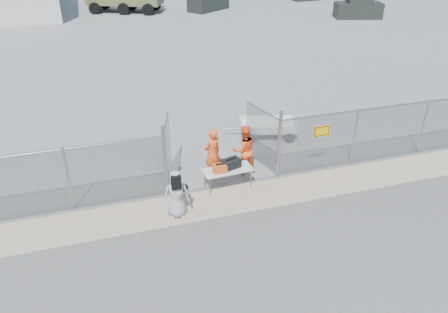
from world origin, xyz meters
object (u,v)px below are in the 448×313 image
object	(u,v)px
utility_trailer	(268,128)
folding_table	(228,178)
visitor	(176,194)
security_worker_left	(212,154)
security_worker_right	(244,150)

from	to	relation	value
utility_trailer	folding_table	bearing A→B (deg)	-115.56
visitor	security_worker_left	bearing A→B (deg)	52.55
security_worker_right	visitor	distance (m)	3.43
visitor	utility_trailer	bearing A→B (deg)	46.51
security_worker_right	visitor	size ratio (longest dim) A/B	1.14
security_worker_left	utility_trailer	size ratio (longest dim) A/B	0.63
security_worker_left	security_worker_right	bearing A→B (deg)	156.59
visitor	utility_trailer	world-z (taller)	visitor
folding_table	visitor	xyz separation A→B (m)	(-1.99, -1.11, 0.44)
folding_table	security_worker_right	xyz separation A→B (m)	(0.86, 0.79, 0.56)
folding_table	visitor	bearing A→B (deg)	-154.77
folding_table	visitor	world-z (taller)	visitor
security_worker_left	security_worker_right	world-z (taller)	security_worker_left
folding_table	security_worker_right	distance (m)	1.30
utility_trailer	visitor	bearing A→B (deg)	-122.51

